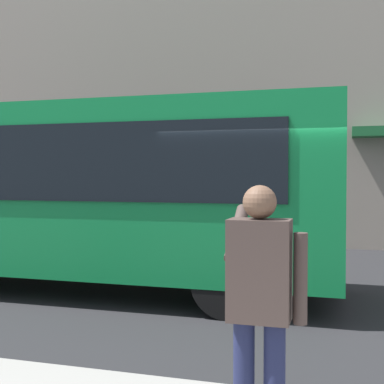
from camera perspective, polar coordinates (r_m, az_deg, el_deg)
ground_plane at (r=8.09m, az=7.80°, el=-11.90°), size 60.00×60.00×0.00m
building_facade_far at (r=15.17m, az=12.01°, el=17.33°), size 28.00×1.55×12.00m
red_bus at (r=9.09m, az=-13.37°, el=0.30°), size 9.05×2.54×3.08m
pedestrian_photographer at (r=3.48m, az=7.42°, el=-10.99°), size 0.53×0.52×1.70m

